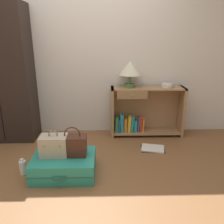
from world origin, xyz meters
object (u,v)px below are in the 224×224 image
(bookshelf, at_px, (143,112))
(table_lamp, at_px, (130,69))
(wardrobe, at_px, (3,75))
(suitcase_large, at_px, (64,165))
(bottle, at_px, (23,167))
(train_case, at_px, (54,145))
(bowl, at_px, (167,85))
(open_book_on_floor, at_px, (153,148))
(handbag, at_px, (73,145))

(bookshelf, height_order, table_lamp, table_lamp)
(wardrobe, relative_size, suitcase_large, 2.77)
(bottle, bearing_deg, wardrobe, 117.37)
(bookshelf, bearing_deg, train_case, -137.22)
(bottle, bearing_deg, table_lamp, 40.47)
(bowl, height_order, suitcase_large, bowl)
(bookshelf, bearing_deg, bottle, -144.26)
(bookshelf, relative_size, suitcase_large, 1.60)
(wardrobe, relative_size, bowl, 11.87)
(bookshelf, xyz_separation_m, suitcase_large, (-1.07, -1.12, -0.26))
(open_book_on_floor, bearing_deg, wardrobe, 168.10)
(open_book_on_floor, bearing_deg, train_case, -156.00)
(bowl, distance_m, suitcase_large, 1.92)
(bowl, relative_size, handbag, 0.48)
(suitcase_large, relative_size, bottle, 3.72)
(handbag, bearing_deg, wardrobe, 138.01)
(bowl, relative_size, train_case, 0.54)
(bookshelf, distance_m, open_book_on_floor, 0.65)
(suitcase_large, bearing_deg, table_lamp, 53.28)
(bottle, bearing_deg, bookshelf, 35.74)
(suitcase_large, bearing_deg, wardrobe, 134.23)
(wardrobe, height_order, bowl, wardrobe)
(bowl, xyz_separation_m, suitcase_large, (-1.42, -1.10, -0.69))
(suitcase_large, xyz_separation_m, bottle, (-0.48, 0.01, -0.02))
(suitcase_large, bearing_deg, handbag, 17.46)
(open_book_on_floor, bearing_deg, bookshelf, 97.26)
(handbag, xyz_separation_m, open_book_on_floor, (1.03, 0.55, -0.34))
(table_lamp, distance_m, open_book_on_floor, 1.21)
(bowl, bearing_deg, handbag, -140.82)
(table_lamp, xyz_separation_m, bowl, (0.57, -0.03, -0.24))
(bookshelf, bearing_deg, handbag, -131.59)
(open_book_on_floor, bearing_deg, suitcase_large, -152.79)
(bowl, relative_size, bottle, 0.87)
(table_lamp, bearing_deg, open_book_on_floor, -62.16)
(wardrobe, bearing_deg, open_book_on_floor, -11.90)
(table_lamp, distance_m, train_case, 1.62)
(suitcase_large, distance_m, train_case, 0.26)
(bookshelf, relative_size, bowl, 6.84)
(wardrobe, xyz_separation_m, bowl, (2.43, 0.06, -0.18))
(wardrobe, distance_m, table_lamp, 1.86)
(bowl, xyz_separation_m, bottle, (-1.89, -1.10, -0.72))
(handbag, bearing_deg, open_book_on_floor, 28.13)
(wardrobe, xyz_separation_m, handbag, (1.12, -1.00, -0.64))
(table_lamp, relative_size, suitcase_large, 0.56)
(table_lamp, xyz_separation_m, open_book_on_floor, (0.29, -0.55, -1.04))
(bowl, bearing_deg, train_case, -144.89)
(bowl, distance_m, handbag, 1.75)
(table_lamp, height_order, bowl, table_lamp)
(suitcase_large, bearing_deg, bowl, 37.87)
(bottle, xyz_separation_m, open_book_on_floor, (1.61, 0.58, -0.08))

